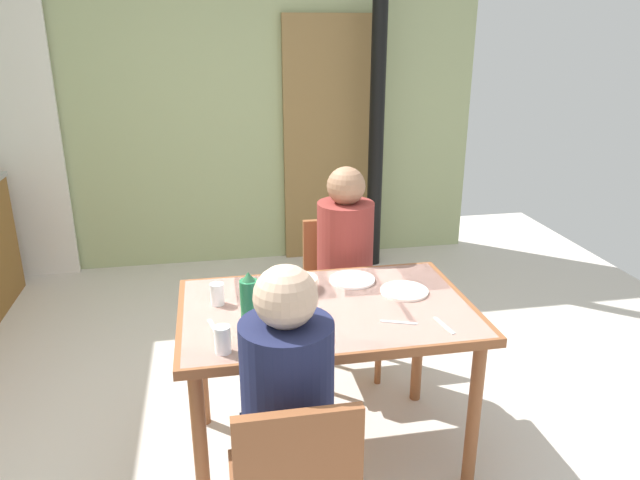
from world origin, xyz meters
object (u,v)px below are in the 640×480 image
at_px(dining_table, 326,324).
at_px(chair_far_diner, 340,287).
at_px(water_bottle_green_near, 250,309).
at_px(serving_bowl_center, 299,283).
at_px(person_near_diner, 287,390).
at_px(person_far_diner, 346,248).

bearing_deg(dining_table, chair_far_diner, 73.20).
distance_m(water_bottle_green_near, serving_bowl_center, 0.51).
bearing_deg(person_near_diner, chair_far_diner, 70.66).
bearing_deg(chair_far_diner, water_bottle_green_near, 60.03).
distance_m(dining_table, serving_bowl_center, 0.25).
distance_m(dining_table, chair_far_diner, 0.81).
xyz_separation_m(water_bottle_green_near, serving_bowl_center, (0.25, 0.43, -0.10)).
bearing_deg(dining_table, water_bottle_green_near, -146.00).
bearing_deg(chair_far_diner, serving_bowl_center, 60.36).
xyz_separation_m(chair_far_diner, water_bottle_green_near, (-0.57, -0.99, 0.39)).
relative_size(dining_table, water_bottle_green_near, 4.47).
distance_m(person_near_diner, serving_bowl_center, 0.84).
bearing_deg(serving_bowl_center, water_bottle_green_near, -120.39).
xyz_separation_m(person_near_diner, serving_bowl_center, (0.17, 0.83, 0.01)).
distance_m(chair_far_diner, serving_bowl_center, 0.70).
bearing_deg(chair_far_diner, person_near_diner, 70.66).
xyz_separation_m(dining_table, serving_bowl_center, (-0.09, 0.20, 0.11)).
height_order(water_bottle_green_near, serving_bowl_center, water_bottle_green_near).
relative_size(person_near_diner, serving_bowl_center, 4.53).
xyz_separation_m(chair_far_diner, person_far_diner, (-0.00, -0.14, 0.28)).
bearing_deg(water_bottle_green_near, dining_table, 34.00).
distance_m(chair_far_diner, person_far_diner, 0.31).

